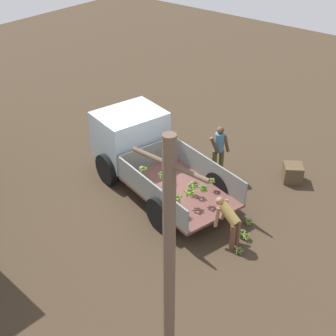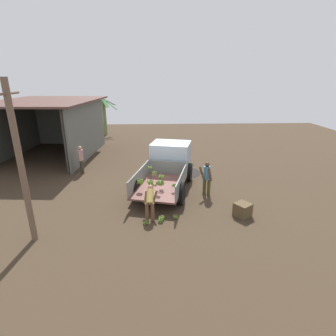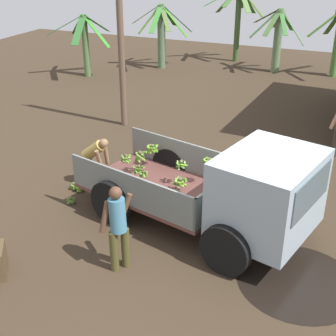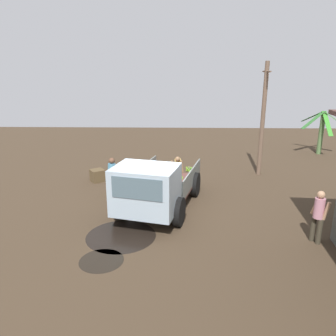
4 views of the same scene
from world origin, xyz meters
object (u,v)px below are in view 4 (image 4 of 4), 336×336
utility_pole (263,119)px  person_bystander_near_shed (318,214)px  banana_bunch_on_ground_2 (181,176)px  banana_bunch_on_ground_3 (168,178)px  person_worker_loading (178,166)px  banana_bunch_on_ground_0 (156,180)px  banana_bunch_on_ground_1 (169,177)px  person_foreground_visitor (112,176)px  wooden_crate_0 (97,175)px  cargo_truck (151,189)px

utility_pole → person_bystander_near_shed: (6.48, 0.11, -1.79)m
banana_bunch_on_ground_2 → banana_bunch_on_ground_3: bearing=-64.3°
person_worker_loading → banana_bunch_on_ground_2: bearing=163.6°
banana_bunch_on_ground_3 → person_worker_loading: bearing=69.0°
person_bystander_near_shed → banana_bunch_on_ground_3: (-5.43, -4.43, -0.77)m
banana_bunch_on_ground_0 → utility_pole: bearing=103.6°
utility_pole → banana_bunch_on_ground_3: (1.06, -4.32, -2.56)m
person_worker_loading → banana_bunch_on_ground_1: 0.82m
utility_pole → banana_bunch_on_ground_2: utility_pole is taller
person_worker_loading → banana_bunch_on_ground_0: 1.18m
person_foreground_visitor → banana_bunch_on_ground_1: 3.28m
person_foreground_visitor → person_worker_loading: person_foreground_visitor is taller
person_worker_loading → banana_bunch_on_ground_0: bearing=-89.6°
person_bystander_near_shed → banana_bunch_on_ground_2: 6.93m
utility_pole → banana_bunch_on_ground_3: size_ratio=21.13×
wooden_crate_0 → cargo_truck: bearing=35.8°
utility_pole → wooden_crate_0: utility_pole is taller
person_bystander_near_shed → banana_bunch_on_ground_2: person_bystander_near_shed is taller
wooden_crate_0 → person_worker_loading: bearing=90.2°
wooden_crate_0 → banana_bunch_on_ground_3: bearing=93.3°
cargo_truck → banana_bunch_on_ground_2: 4.47m
banana_bunch_on_ground_3 → wooden_crate_0: wooden_crate_0 is taller
person_foreground_visitor → person_worker_loading: 3.26m
banana_bunch_on_ground_1 → banana_bunch_on_ground_2: bearing=103.3°
banana_bunch_on_ground_0 → wooden_crate_0: wooden_crate_0 is taller
cargo_truck → utility_pole: utility_pole is taller
utility_pole → banana_bunch_on_ground_1: bearing=-78.1°
person_bystander_near_shed → banana_bunch_on_ground_0: 7.32m
person_worker_loading → banana_bunch_on_ground_3: (-0.17, -0.44, -0.63)m
person_foreground_visitor → banana_bunch_on_ground_2: person_foreground_visitor is taller
banana_bunch_on_ground_1 → banana_bunch_on_ground_3: banana_bunch_on_ground_3 is taller
person_foreground_visitor → banana_bunch_on_ground_0: 2.72m
banana_bunch_on_ground_1 → wooden_crate_0: 3.25m
banana_bunch_on_ground_2 → wooden_crate_0: (0.47, -3.78, 0.16)m
person_foreground_visitor → banana_bunch_on_ground_3: (-2.19, 2.11, -0.80)m
cargo_truck → banana_bunch_on_ground_3: (-3.95, 0.46, -0.94)m
person_foreground_visitor → wooden_crate_0: size_ratio=2.91×
cargo_truck → utility_pole: 7.11m
cargo_truck → person_worker_loading: cargo_truck is taller
person_foreground_visitor → person_bystander_near_shed: person_foreground_visitor is taller
utility_pole → banana_bunch_on_ground_0: bearing=-76.4°
person_foreground_visitor → banana_bunch_on_ground_0: (-2.07, 1.57, -0.82)m
banana_bunch_on_ground_1 → banana_bunch_on_ground_2: 0.57m
banana_bunch_on_ground_1 → cargo_truck: bearing=-7.0°
person_foreground_visitor → banana_bunch_on_ground_1: bearing=-5.0°
person_worker_loading → person_bystander_near_shed: person_bystander_near_shed is taller
banana_bunch_on_ground_1 → wooden_crate_0: wooden_crate_0 is taller
person_foreground_visitor → person_bystander_near_shed: size_ratio=1.03×
cargo_truck → banana_bunch_on_ground_1: cargo_truck is taller
person_foreground_visitor → banana_bunch_on_ground_0: person_foreground_visitor is taller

